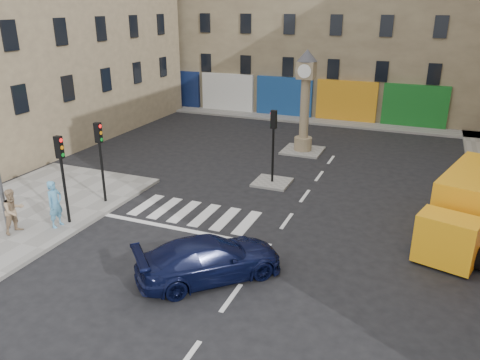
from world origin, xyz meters
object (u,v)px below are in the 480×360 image
Objects in this scene: traffic_light_left_far at (100,150)px; navy_sedan at (210,259)px; pedestrian_blue at (55,204)px; yellow_van at (470,205)px; pedestrian_tan at (14,211)px; traffic_light_left_near at (62,166)px; clock_pillar at (305,95)px; traffic_light_island at (273,135)px.

traffic_light_left_far is 8.32m from navy_sedan.
pedestrian_blue is at bearing 38.13° from navy_sedan.
pedestrian_tan is at bearing -141.74° from yellow_van.
pedestrian_blue is (-15.45, -5.91, -0.11)m from yellow_van.
traffic_light_left_far is at bearing 90.00° from traffic_light_left_near.
pedestrian_tan is at bearing 46.02° from navy_sedan.
traffic_light_left_near is 0.52× the size of yellow_van.
clock_pillar reaches higher than navy_sedan.
navy_sedan is 8.48m from pedestrian_tan.
pedestrian_blue is 1.08× the size of pedestrian_tan.
traffic_light_left_near is 1.57m from pedestrian_blue.
clock_pillar reaches higher than pedestrian_tan.
clock_pillar is 15.45m from navy_sedan.
pedestrian_tan is at bearing -129.26° from traffic_light_island.
navy_sedan is at bearing -27.77° from traffic_light_left_far.
clock_pillar is 3.34× the size of pedestrian_tan.
clock_pillar reaches higher than traffic_light_island.
traffic_light_island is 0.75× the size of navy_sedan.
pedestrian_blue is 1.54m from pedestrian_tan.
pedestrian_tan is (-8.47, -0.13, 0.35)m from navy_sedan.
traffic_light_island is 0.52× the size of yellow_van.
yellow_van is (8.98, -8.36, -2.31)m from clock_pillar.
traffic_light_island is 9.38m from yellow_van.
traffic_light_left_far reaches higher than pedestrian_blue.
traffic_light_island is at bearing -179.20° from yellow_van.
traffic_light_island is at bearing -90.00° from clock_pillar.
yellow_van reaches higher than navy_sedan.
traffic_light_left_near is 0.75× the size of navy_sedan.
yellow_van is (8.12, 6.81, 0.52)m from navy_sedan.
traffic_light_left_far reaches higher than navy_sedan.
yellow_van is at bearing -14.74° from traffic_light_island.
clock_pillar reaches higher than yellow_van.
clock_pillar is at bearing 61.06° from traffic_light_left_far.
traffic_light_island reaches higher than yellow_van.
pedestrian_blue is at bearing -109.13° from traffic_light_left_near.
traffic_light_left_far is 2.03× the size of pedestrian_tan.
traffic_light_left_far is at bearing -139.40° from traffic_light_island.
clock_pillar is at bearing 152.60° from yellow_van.
navy_sedan is at bearing -80.32° from pedestrian_tan.
navy_sedan is at bearing -86.74° from clock_pillar.
traffic_light_left_near is 15.19m from clock_pillar.
pedestrian_blue is (-0.16, -0.47, -1.49)m from traffic_light_left_near.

